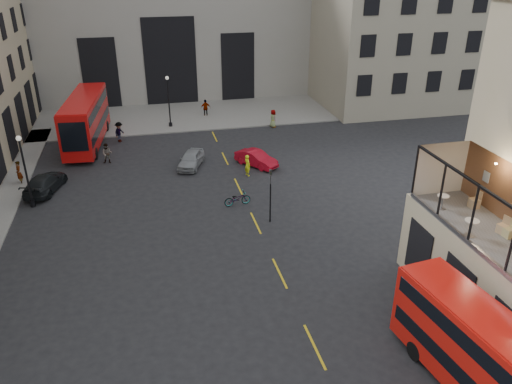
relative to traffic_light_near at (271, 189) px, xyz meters
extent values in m
plane|color=black|center=(1.00, -12.00, -2.42)|extent=(140.00, 140.00, 0.00)
cube|color=black|center=(5.98, -12.00, -0.42)|extent=(0.08, 9.20, 3.00)
cube|color=beige|center=(7.50, -7.00, 3.62)|extent=(3.00, 0.04, 2.90)
cube|color=black|center=(7.50, -12.00, 5.08)|extent=(3.00, 10.00, 0.04)
cube|color=slate|center=(6.00, -12.00, 2.28)|extent=(0.12, 10.00, 0.18)
cube|color=black|center=(6.00, -12.00, 5.03)|extent=(0.12, 10.00, 0.10)
cube|color=beige|center=(8.92, -8.80, 3.78)|extent=(0.04, 0.45, 0.55)
cylinder|color=#FFD899|center=(8.30, -10.00, 5.03)|extent=(0.12, 0.12, 0.05)
cube|color=tan|center=(7.50, -12.00, -0.17)|extent=(3.00, 11.00, 4.50)
cube|color=slate|center=(7.50, -12.00, 2.12)|extent=(3.00, 10.00, 0.10)
cube|color=gray|center=(-4.00, 36.00, 6.58)|extent=(34.00, 10.00, 18.00)
cube|color=black|center=(-4.00, 30.96, 2.58)|extent=(6.00, 0.12, 10.00)
cube|color=black|center=(-12.00, 30.96, 1.58)|extent=(4.00, 0.12, 8.00)
cube|color=black|center=(4.00, 30.96, 1.58)|extent=(4.00, 0.12, 8.00)
cube|color=gray|center=(21.00, 28.00, 7.58)|extent=(16.00, 18.00, 20.00)
cube|color=slate|center=(-5.00, 26.00, -2.36)|extent=(40.00, 12.00, 0.12)
cylinder|color=black|center=(0.00, 0.00, -1.02)|extent=(0.10, 0.10, 2.80)
imported|color=black|center=(0.00, 0.00, 0.88)|extent=(0.16, 0.20, 1.00)
cylinder|color=black|center=(-14.00, 16.00, -1.02)|extent=(0.10, 0.10, 2.80)
imported|color=black|center=(-14.00, 16.00, 0.88)|extent=(0.16, 0.20, 1.00)
cylinder|color=black|center=(-16.00, 6.00, 0.08)|extent=(0.14, 0.14, 5.00)
cylinder|color=black|center=(-16.00, 6.00, -2.17)|extent=(0.36, 0.36, 0.50)
sphere|color=silver|center=(-16.00, 6.00, 2.73)|extent=(0.36, 0.36, 0.36)
cylinder|color=black|center=(-5.00, 22.00, 0.08)|extent=(0.14, 0.14, 5.00)
cylinder|color=black|center=(-5.00, 22.00, -2.17)|extent=(0.36, 0.36, 0.50)
sphere|color=silver|center=(-5.00, 22.00, 2.73)|extent=(0.36, 0.36, 0.36)
cube|color=red|center=(4.50, -16.69, -0.33)|extent=(3.55, 10.00, 3.47)
cube|color=black|center=(4.50, -16.69, -0.82)|extent=(3.52, 9.47, 0.71)
cube|color=black|center=(4.50, -16.69, 0.73)|extent=(3.52, 9.47, 0.71)
cube|color=red|center=(4.50, -16.69, 1.43)|extent=(3.44, 9.79, 0.11)
cylinder|color=black|center=(3.09, -13.73, -1.98)|extent=(0.37, 0.92, 0.89)
cylinder|color=black|center=(5.05, -13.46, -1.98)|extent=(0.37, 0.92, 0.89)
cube|color=#BC0E0D|center=(-12.93, 18.56, 0.02)|extent=(3.62, 11.65, 4.07)
cube|color=black|center=(-12.93, 18.56, -0.55)|extent=(3.61, 11.03, 0.83)
cube|color=black|center=(-12.93, 18.56, 1.28)|extent=(3.61, 11.03, 0.83)
cube|color=#BC0E0D|center=(-12.93, 18.56, 2.09)|extent=(3.50, 11.42, 0.13)
cylinder|color=black|center=(-13.78, 22.32, -1.90)|extent=(0.38, 1.06, 1.04)
cylinder|color=black|center=(-11.42, 22.11, -1.90)|extent=(0.38, 1.06, 1.04)
cylinder|color=black|center=(-14.47, 14.67, -1.90)|extent=(0.38, 1.06, 1.04)
cylinder|color=black|center=(-12.11, 14.46, -1.90)|extent=(0.38, 1.06, 1.04)
imported|color=gray|center=(-4.09, 10.85, -1.74)|extent=(2.97, 4.32, 1.36)
imported|color=#AE0A1C|center=(1.32, 9.80, -1.77)|extent=(3.41, 4.02, 1.30)
imported|color=black|center=(-15.44, 8.50, -1.74)|extent=(3.13, 5.08, 1.37)
imported|color=gray|center=(-1.68, 2.90, -1.91)|extent=(2.01, 0.91, 1.02)
imported|color=#E8F519|center=(0.16, 7.94, -1.54)|extent=(0.63, 0.76, 1.78)
imported|color=gray|center=(-11.01, 13.24, -1.54)|extent=(0.96, 0.79, 1.78)
imported|color=gray|center=(-10.06, 18.62, -1.45)|extent=(1.28, 1.45, 1.95)
imported|color=gray|center=(-0.88, 24.99, -1.48)|extent=(1.12, 0.47, 1.90)
imported|color=gray|center=(5.41, 19.64, -1.50)|extent=(0.87, 1.05, 1.85)
imported|color=gray|center=(-17.55, 10.27, -1.46)|extent=(0.68, 0.82, 1.92)
cylinder|color=silver|center=(6.48, -11.43, 2.96)|extent=(0.65, 0.65, 0.04)
cylinder|color=slate|center=(6.48, -11.43, 2.57)|extent=(0.09, 0.09, 0.75)
cylinder|color=slate|center=(6.48, -11.43, 2.19)|extent=(0.47, 0.47, 0.03)
cylinder|color=white|center=(6.74, -8.69, 2.89)|extent=(0.59, 0.59, 0.04)
cylinder|color=slate|center=(6.74, -8.69, 2.54)|extent=(0.08, 0.08, 0.68)
cylinder|color=slate|center=(6.74, -8.69, 2.19)|extent=(0.43, 0.43, 0.03)
cube|color=tan|center=(8.14, -11.95, 2.39)|extent=(0.44, 0.44, 0.44)
cube|color=tan|center=(8.10, -11.57, 2.40)|extent=(0.50, 0.50, 0.45)
cube|color=tan|center=(8.28, -11.53, 2.82)|extent=(0.14, 0.41, 0.40)
cube|color=tan|center=(8.39, -8.97, 2.42)|extent=(0.48, 0.48, 0.49)
cube|color=tan|center=(8.60, -8.96, 2.88)|extent=(0.07, 0.46, 0.44)
camera|label=1|loc=(-7.64, -28.59, 13.95)|focal=35.00mm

